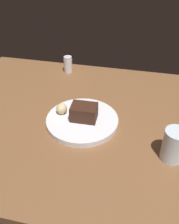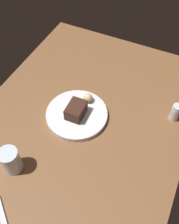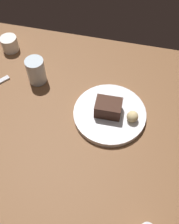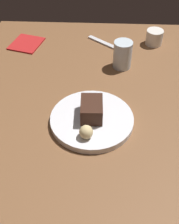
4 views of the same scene
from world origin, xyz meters
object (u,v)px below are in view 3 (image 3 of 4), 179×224
bread_roll (132,117)px  dessert_plate (110,114)px  chocolate_cake_slice (108,108)px  water_glass (36,71)px  coffee_cup (10,44)px

bread_roll → dessert_plate: bearing=170.4°
chocolate_cake_slice → water_glass: 31.08cm
water_glass → dessert_plate: bearing=-18.5°
bread_roll → chocolate_cake_slice: bearing=172.0°
dessert_plate → coffee_cup: 52.58cm
bread_roll → coffee_cup: bearing=155.4°
dessert_plate → chocolate_cake_slice: bearing=-168.7°
chocolate_cake_slice → water_glass: water_glass is taller
chocolate_cake_slice → bread_roll: bearing=-8.0°
bread_roll → coffee_cup: 60.20cm
dessert_plate → bread_roll: 8.51cm
dessert_plate → water_glass: bearing=161.5°
dessert_plate → water_glass: (-30.03, 10.02, 4.10)cm
bread_roll → water_glass: (-37.88, 11.35, 1.11)cm
dessert_plate → coffee_cup: size_ratio=3.72×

